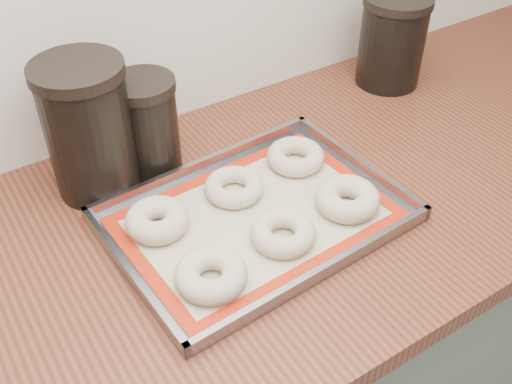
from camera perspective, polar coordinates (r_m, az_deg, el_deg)
cabinet at (r=1.41m, az=5.27°, el=-13.70°), size 3.00×0.65×0.86m
countertop at (r=1.08m, az=6.69°, el=0.53°), size 3.06×0.68×0.04m
baking_tray at (r=0.97m, az=0.00°, el=-2.39°), size 0.48×0.35×0.03m
baking_mat at (r=0.98m, az=-0.00°, el=-2.47°), size 0.43×0.31×0.00m
bagel_front_left at (r=0.87m, az=-4.30°, el=-7.85°), size 0.14×0.14×0.04m
bagel_front_mid at (r=0.93m, az=2.60°, el=-3.90°), size 0.11×0.11×0.03m
bagel_front_right at (r=0.99m, az=8.70°, el=-0.64°), size 0.11×0.11×0.04m
bagel_back_left at (r=0.96m, az=-9.39°, el=-2.65°), size 0.10×0.10×0.04m
bagel_back_mid at (r=1.01m, az=-2.11°, el=0.48°), size 0.12×0.12×0.03m
bagel_back_right at (r=1.08m, az=3.79°, el=3.39°), size 0.12×0.12×0.03m
canister_left at (r=1.01m, az=-15.64°, el=5.78°), size 0.15×0.15×0.23m
canister_mid at (r=1.06m, az=-10.35°, el=6.34°), size 0.11×0.11×0.17m
canister_right at (r=1.33m, az=12.85°, el=13.90°), size 0.14×0.14×0.19m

